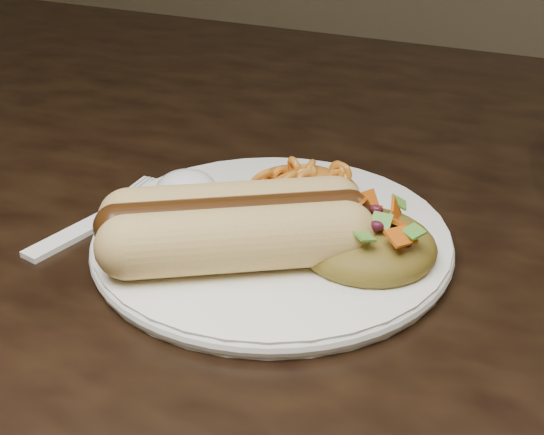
% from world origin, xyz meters
% --- Properties ---
extents(table, '(1.60, 0.90, 0.75)m').
position_xyz_m(table, '(0.00, 0.00, 0.66)').
color(table, black).
rests_on(table, floor).
extents(plate, '(0.31, 0.31, 0.01)m').
position_xyz_m(plate, '(-0.01, -0.05, 0.76)').
color(plate, white).
rests_on(plate, table).
extents(hotdog, '(0.14, 0.13, 0.04)m').
position_xyz_m(hotdog, '(-0.02, -0.09, 0.78)').
color(hotdog, '#E1C06C').
rests_on(hotdog, plate).
extents(mac_and_cheese, '(0.10, 0.10, 0.03)m').
position_xyz_m(mac_and_cheese, '(-0.01, 0.00, 0.78)').
color(mac_and_cheese, gold).
rests_on(mac_and_cheese, plate).
extents(sour_cream, '(0.06, 0.06, 0.03)m').
position_xyz_m(sour_cream, '(-0.08, -0.04, 0.78)').
color(sour_cream, white).
rests_on(sour_cream, plate).
extents(taco_salad, '(0.09, 0.08, 0.04)m').
position_xyz_m(taco_salad, '(0.06, -0.06, 0.78)').
color(taco_salad, '#9C501A').
rests_on(taco_salad, plate).
extents(fork, '(0.05, 0.15, 0.00)m').
position_xyz_m(fork, '(-0.13, -0.08, 0.75)').
color(fork, white).
rests_on(fork, table).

